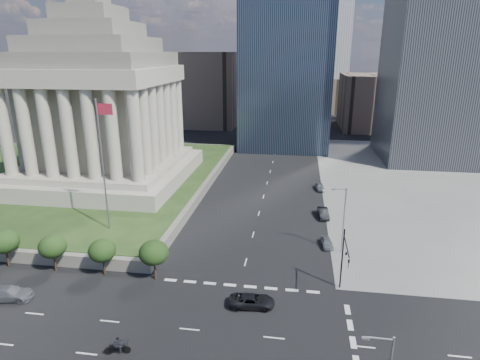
% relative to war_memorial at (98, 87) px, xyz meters
% --- Properties ---
extents(ground, '(500.00, 500.00, 0.00)m').
position_rel_war_memorial_xyz_m(ground, '(34.00, 52.00, -21.40)').
color(ground, black).
rests_on(ground, ground).
extents(sidewalk_ne, '(68.00, 90.00, 0.03)m').
position_rel_war_memorial_xyz_m(sidewalk_ne, '(80.00, 12.00, -21.38)').
color(sidewalk_ne, slate).
rests_on(sidewalk_ne, ground).
extents(plaza_terrace, '(66.00, 70.00, 1.80)m').
position_rel_war_memorial_xyz_m(plaza_terrace, '(-11.00, 2.00, -20.50)').
color(plaza_terrace, '#5E5B51').
rests_on(plaza_terrace, ground).
extents(plaza_lawn, '(64.00, 68.00, 0.10)m').
position_rel_war_memorial_xyz_m(plaza_lawn, '(-11.00, 2.00, -19.55)').
color(plaza_lawn, '#1E3415').
rests_on(plaza_lawn, plaza_terrace).
extents(war_memorial, '(34.00, 34.00, 39.00)m').
position_rel_war_memorial_xyz_m(war_memorial, '(0.00, 0.00, 0.00)').
color(war_memorial, '#9E9584').
rests_on(war_memorial, plaza_lawn).
extents(flagpole, '(2.52, 0.24, 20.00)m').
position_rel_war_memorial_xyz_m(flagpole, '(12.17, -24.00, -8.29)').
color(flagpole, slate).
rests_on(flagpole, plaza_lawn).
extents(midrise_glass, '(26.00, 26.00, 60.00)m').
position_rel_war_memorial_xyz_m(midrise_glass, '(36.00, 47.00, 8.60)').
color(midrise_glass, black).
rests_on(midrise_glass, ground).
extents(building_filler_ne, '(20.00, 30.00, 20.00)m').
position_rel_war_memorial_xyz_m(building_filler_ne, '(66.00, 82.00, -11.40)').
color(building_filler_ne, '#4E4035').
rests_on(building_filler_ne, ground).
extents(building_filler_nw, '(24.00, 30.00, 28.00)m').
position_rel_war_memorial_xyz_m(building_filler_nw, '(4.00, 82.00, -7.40)').
color(building_filler_nw, '#4E4035').
rests_on(building_filler_nw, ground).
extents(traffic_signal_ne, '(0.30, 5.74, 8.00)m').
position_rel_war_memorial_xyz_m(traffic_signal_ne, '(46.50, -34.30, -16.15)').
color(traffic_signal_ne, black).
rests_on(traffic_signal_ne, ground).
extents(street_lamp_north, '(2.13, 0.22, 10.00)m').
position_rel_war_memorial_xyz_m(street_lamp_north, '(47.33, -23.00, -15.74)').
color(street_lamp_north, slate).
rests_on(street_lamp_north, ground).
extents(pickup_truck, '(5.46, 2.90, 1.46)m').
position_rel_war_memorial_xyz_m(pickup_truck, '(36.10, -38.00, -20.67)').
color(pickup_truck, black).
rests_on(pickup_truck, ground).
extents(suv_grey, '(5.91, 3.10, 1.63)m').
position_rel_war_memorial_xyz_m(suv_grey, '(7.32, -40.88, -20.58)').
color(suv_grey, '#5B5D62').
rests_on(suv_grey, ground).
extents(parked_sedan_near, '(4.04, 2.03, 1.32)m').
position_rel_war_memorial_xyz_m(parked_sedan_near, '(45.50, -21.45, -20.74)').
color(parked_sedan_near, gray).
rests_on(parked_sedan_near, ground).
extents(parked_sedan_mid, '(4.88, 2.09, 1.56)m').
position_rel_war_memorial_xyz_m(parked_sedan_mid, '(45.50, -10.05, -20.62)').
color(parked_sedan_mid, black).
rests_on(parked_sedan_mid, ground).
extents(parked_sedan_far, '(4.41, 2.31, 1.43)m').
position_rel_war_memorial_xyz_m(parked_sedan_far, '(45.50, 4.91, -20.68)').
color(parked_sedan_far, slate).
rests_on(parked_sedan_far, ground).
extents(motorcycle_trail, '(2.68, 1.29, 1.93)m').
position_rel_war_memorial_xyz_m(motorcycle_trail, '(24.03, -47.52, -20.44)').
color(motorcycle_trail, black).
rests_on(motorcycle_trail, ground).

